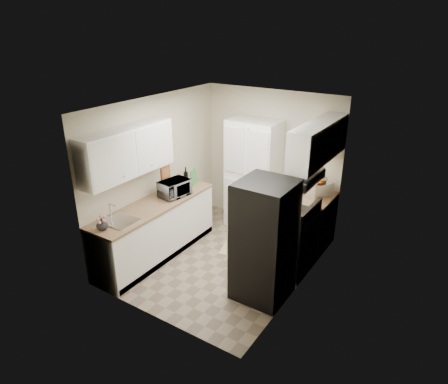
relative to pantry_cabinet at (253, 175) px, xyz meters
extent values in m
plane|color=#7A6B56|center=(0.20, -1.32, -1.00)|extent=(3.20, 3.20, 0.00)
cube|color=#B4AD92|center=(0.20, 0.28, 0.25)|extent=(2.60, 0.04, 2.50)
cube|color=#B4AD92|center=(0.20, -2.92, 0.25)|extent=(2.60, 0.04, 2.50)
cube|color=#B4AD92|center=(-1.10, -1.32, 0.25)|extent=(0.04, 3.20, 2.50)
cube|color=#B4AD92|center=(1.50, -1.32, 0.25)|extent=(0.04, 3.20, 2.50)
cube|color=white|center=(0.20, -1.32, 1.50)|extent=(2.60, 3.20, 0.04)
cube|color=white|center=(-0.93, -2.07, 0.83)|extent=(0.33, 1.60, 0.70)
cube|color=white|center=(1.33, -0.50, 0.89)|extent=(0.33, 1.55, 0.58)
cube|color=#99999E|center=(1.27, -0.93, 0.52)|extent=(0.45, 0.76, 0.13)
cube|color=#B7B7BC|center=(-0.79, -2.47, -0.07)|extent=(0.45, 0.40, 0.02)
cube|color=brown|center=(-1.09, -1.12, 0.18)|extent=(0.02, 0.22, 0.22)
cube|color=white|center=(0.00, 0.00, 0.00)|extent=(0.90, 0.55, 2.00)
cube|color=white|center=(-0.79, -1.75, -0.56)|extent=(0.60, 2.30, 0.88)
cube|color=#846647|center=(-0.79, -1.75, -0.10)|extent=(0.63, 2.33, 0.04)
cube|color=white|center=(1.19, -0.12, -0.56)|extent=(0.60, 0.80, 0.88)
cube|color=#846647|center=(1.19, -0.12, -0.10)|extent=(0.63, 0.83, 0.04)
cube|color=#B7B7BC|center=(1.17, -0.93, -0.55)|extent=(0.64, 0.76, 0.90)
cube|color=black|center=(1.17, -0.93, -0.08)|extent=(0.66, 0.78, 0.03)
cube|color=black|center=(1.46, -0.93, 0.02)|extent=(0.06, 0.76, 0.22)
cube|color=pink|center=(0.80, -1.06, -0.45)|extent=(0.01, 0.16, 0.42)
cube|color=#F8EFCB|center=(0.80, -0.83, -0.45)|extent=(0.01, 0.16, 0.42)
cube|color=#B7B7BC|center=(1.14, -1.73, -0.15)|extent=(0.70, 0.72, 1.70)
imported|color=silver|center=(-0.71, -1.33, 0.05)|extent=(0.40, 0.53, 0.27)
cylinder|color=black|center=(-0.86, -0.85, 0.07)|extent=(0.07, 0.07, 0.30)
imported|color=white|center=(-0.81, -2.77, 0.00)|extent=(0.18, 0.18, 0.17)
cube|color=#3B863E|center=(-0.77, -0.74, 0.06)|extent=(0.08, 0.22, 0.28)
cube|color=silver|center=(1.23, -0.07, 0.04)|extent=(0.48, 0.52, 0.24)
cube|color=#C3B483|center=(0.20, -0.71, -0.99)|extent=(0.77, 0.99, 0.01)
camera|label=1|loc=(3.21, -5.90, 2.55)|focal=32.00mm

